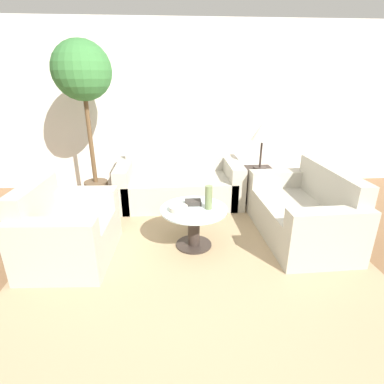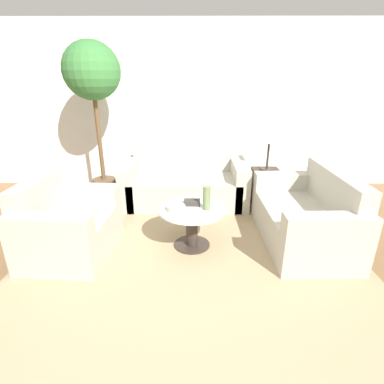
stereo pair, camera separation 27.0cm
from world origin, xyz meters
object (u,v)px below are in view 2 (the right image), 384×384
book_stack (192,202)px  table_lamp (270,134)px  coffee_table (192,222)px  bowl (176,208)px  sofa_main (185,183)px  potted_plant (93,82)px  vase (207,198)px  armchair (65,228)px  loveseat (308,218)px

book_stack → table_lamp: bearing=46.1°
coffee_table → bowl: (-0.17, -0.04, 0.19)m
coffee_table → book_stack: 0.22m
coffee_table → book_stack: bearing=89.9°
sofa_main → potted_plant: 1.89m
table_lamp → vase: table_lamp is taller
table_lamp → bowl: table_lamp is taller
vase → book_stack: size_ratio=1.43×
armchair → book_stack: 1.38m
armchair → potted_plant: (0.01, 1.46, 1.43)m
sofa_main → potted_plant: bearing=179.0°
potted_plant → bowl: bearing=-49.7°
potted_plant → vase: potted_plant is taller
sofa_main → bowl: 1.37m
vase → potted_plant: bearing=137.9°
sofa_main → book_stack: bearing=-84.9°
table_lamp → loveseat: bearing=-75.8°
armchair → loveseat: loveseat is taller
bowl → potted_plant: bearing=130.3°
bowl → table_lamp: bearing=44.5°
armchair → table_lamp: (2.40, 1.28, 0.77)m
loveseat → book_stack: 1.33m
table_lamp → bowl: (-1.22, -1.20, -0.57)m
armchair → bowl: (1.18, 0.08, 0.20)m
armchair → loveseat: 2.67m
coffee_table → armchair: bearing=-174.7°
vase → loveseat: bearing=6.9°
sofa_main → armchair: (-1.24, -1.44, 0.00)m
coffee_table → loveseat: bearing=5.6°
sofa_main → potted_plant: size_ratio=0.80×
sofa_main → vase: bearing=-78.8°
table_lamp → vase: size_ratio=2.57×
sofa_main → book_stack: sofa_main is taller
book_stack → vase: bearing=-37.2°
table_lamp → bowl: bearing=-135.5°
bowl → book_stack: size_ratio=1.09×
vase → table_lamp: bearing=52.4°
loveseat → armchair: bearing=-85.7°
potted_plant → vase: 2.30m
sofa_main → potted_plant: (-1.23, 0.02, 1.43)m
book_stack → coffee_table: bearing=-88.8°
loveseat → bowl: bearing=-84.6°
coffee_table → potted_plant: bearing=135.0°
bowl → book_stack: bearing=42.4°
potted_plant → coffee_table: bearing=-45.0°
armchair → table_lamp: table_lamp is taller
loveseat → vase: bearing=-84.2°
table_lamp → potted_plant: potted_plant is taller
armchair → coffee_table: (1.34, 0.12, 0.01)m
armchair → table_lamp: bearing=-58.5°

